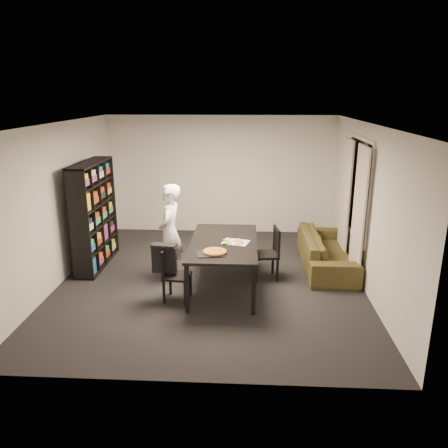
# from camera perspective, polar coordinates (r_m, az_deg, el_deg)

# --- Properties ---
(room) EXTENTS (5.01, 5.51, 2.61)m
(room) POSITION_cam_1_polar(r_m,az_deg,el_deg) (7.07, -1.80, 2.38)
(room) COLOR black
(room) RESTS_ON ground
(window_pane) EXTENTS (0.02, 1.40, 1.60)m
(window_pane) POSITION_cam_1_polar(r_m,az_deg,el_deg) (7.81, 17.12, 4.54)
(window_pane) COLOR black
(window_pane) RESTS_ON room
(window_frame) EXTENTS (0.03, 1.52, 1.72)m
(window_frame) POSITION_cam_1_polar(r_m,az_deg,el_deg) (7.81, 17.08, 4.55)
(window_frame) COLOR white
(window_frame) RESTS_ON room
(curtain_left) EXTENTS (0.03, 0.70, 2.25)m
(curtain_left) POSITION_cam_1_polar(r_m,az_deg,el_deg) (7.38, 17.17, 1.05)
(curtain_left) COLOR beige
(curtain_left) RESTS_ON room
(curtain_right) EXTENTS (0.03, 0.70, 2.25)m
(curtain_right) POSITION_cam_1_polar(r_m,az_deg,el_deg) (8.36, 15.53, 2.98)
(curtain_right) COLOR beige
(curtain_right) RESTS_ON room
(bookshelf) EXTENTS (0.35, 1.50, 1.90)m
(bookshelf) POSITION_cam_1_polar(r_m,az_deg,el_deg) (8.19, -16.61, 1.16)
(bookshelf) COLOR black
(bookshelf) RESTS_ON room
(dining_table) EXTENTS (1.05, 1.90, 0.79)m
(dining_table) POSITION_cam_1_polar(r_m,az_deg,el_deg) (6.96, -0.05, -2.84)
(dining_table) COLOR black
(dining_table) RESTS_ON room
(chair_left) EXTENTS (0.43, 0.43, 0.83)m
(chair_left) POSITION_cam_1_polar(r_m,az_deg,el_deg) (6.69, -6.82, -6.09)
(chair_left) COLOR black
(chair_left) RESTS_ON room
(chair_right) EXTENTS (0.48, 0.48, 0.90)m
(chair_right) POSITION_cam_1_polar(r_m,az_deg,el_deg) (7.42, 6.06, -3.36)
(chair_right) COLOR black
(chair_right) RESTS_ON room
(draped_jacket) EXTENTS (0.39, 0.20, 0.46)m
(draped_jacket) POSITION_cam_1_polar(r_m,az_deg,el_deg) (6.64, -7.81, -4.33)
(draped_jacket) COLOR black
(draped_jacket) RESTS_ON chair_left
(person) EXTENTS (0.42, 0.62, 1.64)m
(person) POSITION_cam_1_polar(r_m,az_deg,el_deg) (7.33, -7.09, -1.12)
(person) COLOR white
(person) RESTS_ON room
(baking_tray) EXTENTS (0.45, 0.38, 0.01)m
(baking_tray) POSITION_cam_1_polar(r_m,az_deg,el_deg) (6.41, -1.83, -3.87)
(baking_tray) COLOR black
(baking_tray) RESTS_ON dining_table
(pepperoni_pizza) EXTENTS (0.35, 0.35, 0.03)m
(pepperoni_pizza) POSITION_cam_1_polar(r_m,az_deg,el_deg) (6.43, -1.22, -3.62)
(pepperoni_pizza) COLOR olive
(pepperoni_pizza) RESTS_ON dining_table
(kitchen_towel) EXTENTS (0.47, 0.40, 0.01)m
(kitchen_towel) POSITION_cam_1_polar(r_m,az_deg,el_deg) (6.89, 1.54, -2.39)
(kitchen_towel) COLOR silver
(kitchen_towel) RESTS_ON dining_table
(pizza_slices) EXTENTS (0.40, 0.35, 0.01)m
(pizza_slices) POSITION_cam_1_polar(r_m,az_deg,el_deg) (6.89, 1.11, -2.29)
(pizza_slices) COLOR gold
(pizza_slices) RESTS_ON dining_table
(sofa) EXTENTS (0.82, 2.11, 0.62)m
(sofa) POSITION_cam_1_polar(r_m,az_deg,el_deg) (8.14, 13.22, -3.41)
(sofa) COLOR #383917
(sofa) RESTS_ON room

